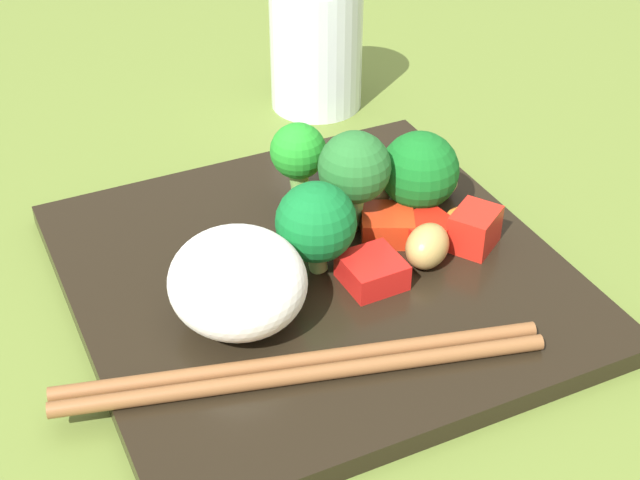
% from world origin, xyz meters
% --- Properties ---
extents(ground_plane, '(1.10, 1.10, 0.02)m').
position_xyz_m(ground_plane, '(0.00, 0.00, -0.01)').
color(ground_plane, olive).
extents(square_plate, '(0.27, 0.27, 0.01)m').
position_xyz_m(square_plate, '(0.00, 0.00, 0.01)').
color(square_plate, black).
rests_on(square_plate, ground_plane).
extents(rice_mound, '(0.07, 0.08, 0.05)m').
position_xyz_m(rice_mound, '(0.06, 0.02, 0.04)').
color(rice_mound, white).
rests_on(rice_mound, square_plate).
extents(broccoli_floret_0, '(0.05, 0.05, 0.06)m').
position_xyz_m(broccoli_floret_0, '(-0.00, -0.00, 0.04)').
color(broccoli_floret_0, '#73AA53').
rests_on(broccoli_floret_0, square_plate).
extents(broccoli_floret_1, '(0.03, 0.03, 0.06)m').
position_xyz_m(broccoli_floret_1, '(-0.02, -0.07, 0.05)').
color(broccoli_floret_1, '#6FA349').
rests_on(broccoli_floret_1, square_plate).
extents(broccoli_floret_2, '(0.05, 0.05, 0.06)m').
position_xyz_m(broccoli_floret_2, '(-0.08, -0.02, 0.04)').
color(broccoli_floret_2, '#7DB255').
rests_on(broccoli_floret_2, square_plate).
extents(broccoli_floret_3, '(0.04, 0.04, 0.07)m').
position_xyz_m(broccoli_floret_3, '(-0.04, -0.03, 0.05)').
color(broccoli_floret_3, '#61A954').
rests_on(broccoli_floret_3, square_plate).
extents(carrot_slice_0, '(0.03, 0.03, 0.00)m').
position_xyz_m(carrot_slice_0, '(-0.08, -0.06, 0.01)').
color(carrot_slice_0, orange).
rests_on(carrot_slice_0, square_plate).
extents(carrot_slice_1, '(0.03, 0.03, 0.01)m').
position_xyz_m(carrot_slice_1, '(-0.10, -0.00, 0.02)').
color(carrot_slice_1, orange).
rests_on(carrot_slice_1, square_plate).
extents(carrot_slice_2, '(0.04, 0.04, 0.01)m').
position_xyz_m(carrot_slice_2, '(-0.04, -0.06, 0.02)').
color(carrot_slice_2, orange).
rests_on(carrot_slice_2, square_plate).
extents(pepper_chunk_0, '(0.04, 0.04, 0.02)m').
position_xyz_m(pepper_chunk_0, '(-0.05, -0.01, 0.02)').
color(pepper_chunk_0, red).
rests_on(pepper_chunk_0, square_plate).
extents(pepper_chunk_1, '(0.03, 0.03, 0.02)m').
position_xyz_m(pepper_chunk_1, '(-0.02, 0.02, 0.02)').
color(pepper_chunk_1, red).
rests_on(pepper_chunk_1, square_plate).
extents(pepper_chunk_2, '(0.03, 0.03, 0.02)m').
position_xyz_m(pepper_chunk_2, '(-0.07, 0.01, 0.02)').
color(pepper_chunk_2, red).
rests_on(pepper_chunk_2, square_plate).
extents(pepper_chunk_3, '(0.04, 0.04, 0.02)m').
position_xyz_m(pepper_chunk_3, '(-0.09, 0.02, 0.02)').
color(pepper_chunk_3, red).
rests_on(pepper_chunk_3, square_plate).
extents(chicken_piece_0, '(0.04, 0.04, 0.02)m').
position_xyz_m(chicken_piece_0, '(-0.06, 0.02, 0.02)').
color(chicken_piece_0, tan).
rests_on(chicken_piece_0, square_plate).
extents(chicken_piece_1, '(0.02, 0.02, 0.02)m').
position_xyz_m(chicken_piece_1, '(-0.01, -0.03, 0.02)').
color(chicken_piece_1, tan).
rests_on(chicken_piece_1, square_plate).
extents(chicken_piece_2, '(0.04, 0.04, 0.02)m').
position_xyz_m(chicken_piece_2, '(-0.05, -0.04, 0.02)').
color(chicken_piece_2, tan).
rests_on(chicken_piece_2, square_plate).
extents(chicken_piece_4, '(0.03, 0.03, 0.02)m').
position_xyz_m(chicken_piece_4, '(-0.10, -0.04, 0.02)').
color(chicken_piece_4, tan).
rests_on(chicken_piece_4, square_plate).
extents(chopstick_pair, '(0.24, 0.08, 0.01)m').
position_xyz_m(chopstick_pair, '(0.04, 0.07, 0.02)').
color(chopstick_pair, brown).
rests_on(chopstick_pair, square_plate).
extents(drinking_glass, '(0.07, 0.07, 0.10)m').
position_xyz_m(drinking_glass, '(-0.10, -0.21, 0.05)').
color(drinking_glass, silver).
rests_on(drinking_glass, ground_plane).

